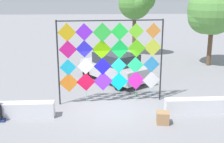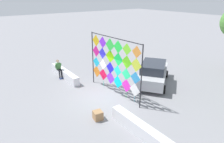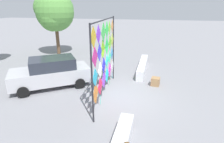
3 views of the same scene
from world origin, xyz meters
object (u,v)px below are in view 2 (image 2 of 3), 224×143
at_px(kite_display_rack, 114,62).
at_px(cardboard_box_large, 98,115).
at_px(seated_vendor, 59,67).
at_px(parked_car, 153,73).

bearing_deg(kite_display_rack, cardboard_box_large, -52.41).
bearing_deg(seated_vendor, kite_display_rack, 21.53).
bearing_deg(parked_car, kite_display_rack, -97.23).
distance_m(kite_display_rack, parked_car, 3.69).
relative_size(kite_display_rack, cardboard_box_large, 10.01).
xyz_separation_m(parked_car, cardboard_box_large, (1.51, -5.92, -0.62)).
height_order(kite_display_rack, seated_vendor, kite_display_rack).
relative_size(kite_display_rack, seated_vendor, 3.26).
distance_m(kite_display_rack, seated_vendor, 5.41).
bearing_deg(kite_display_rack, parked_car, 82.77).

